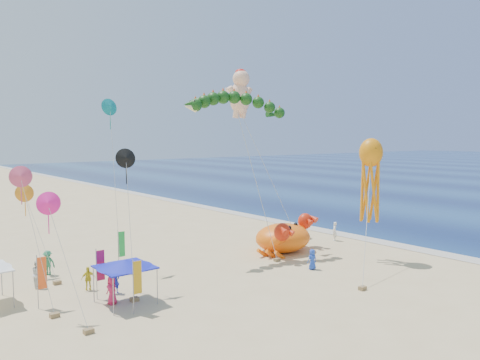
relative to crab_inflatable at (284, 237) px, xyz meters
name	(u,v)px	position (x,y,z in m)	size (l,w,h in m)	color
ground	(274,258)	(-2.07, -0.89, -1.36)	(320.00, 320.00, 0.00)	#D1B784
foam_strip	(361,238)	(9.93, -0.89, -1.35)	(320.00, 320.00, 0.00)	silver
crab_inflatable	(284,237)	(0.00, 0.00, 0.00)	(7.06, 6.01, 3.09)	#FF670D
dragon_kite	(236,107)	(-3.94, 1.79, 11.16)	(9.48, 5.28, 13.57)	#113B10
cherub_kite	(240,92)	(2.90, 9.49, 13.35)	(4.18, 6.72, 17.12)	#FABC99
octopus_kite	(370,174)	(3.52, -6.27, 5.74)	(8.08, 5.43, 9.96)	orange
canopy_blue	(125,264)	(-16.41, -2.94, 1.08)	(3.34, 3.34, 2.71)	gray
feather_flags	(101,265)	(-17.02, -0.81, 0.65)	(7.43, 8.34, 3.20)	gray
beachgoers	(132,266)	(-13.82, 1.41, -0.49)	(27.40, 12.31, 1.85)	silver
small_kites	(71,178)	(-17.83, 1.73, 6.03)	(8.87, 12.92, 12.98)	#CE4467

